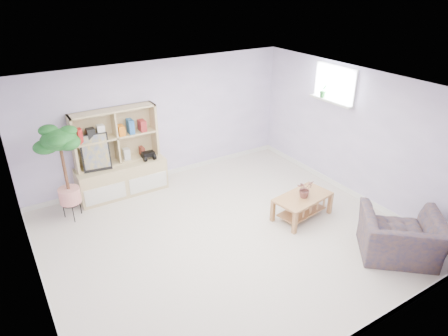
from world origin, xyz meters
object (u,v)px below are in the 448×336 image
coffee_table (302,207)px  floor_tree (66,174)px  armchair (401,234)px  storage_unit (119,154)px

coffee_table → floor_tree: 4.02m
coffee_table → floor_tree: floor_tree is taller
coffee_table → armchair: bearing=-81.9°
storage_unit → armchair: bearing=-54.9°
storage_unit → armchair: 4.94m
coffee_table → floor_tree: (-3.39, 2.06, 0.64)m
storage_unit → coffee_table: 3.45m
floor_tree → armchair: floor_tree is taller
storage_unit → floor_tree: bearing=-159.6°
storage_unit → armchair: size_ratio=1.51×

